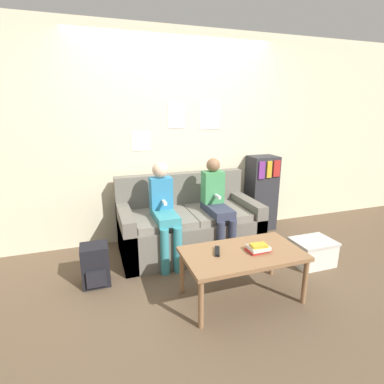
{
  "coord_description": "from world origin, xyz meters",
  "views": [
    {
      "loc": [
        -1.04,
        -2.67,
        1.66
      ],
      "look_at": [
        0.0,
        0.39,
        0.76
      ],
      "focal_mm": 28.0,
      "sensor_mm": 36.0,
      "label": 1
    }
  ],
  "objects_px": {
    "bookshelf": "(261,193)",
    "backpack": "(95,265)",
    "person_right": "(217,203)",
    "couch": "(188,226)",
    "coffee_table": "(243,257)",
    "storage_box": "(313,252)",
    "tv_remote": "(217,251)",
    "person_left": "(164,208)"
  },
  "relations": [
    {
      "from": "coffee_table",
      "to": "tv_remote",
      "type": "xyz_separation_m",
      "value": [
        -0.22,
        0.07,
        0.06
      ]
    },
    {
      "from": "person_left",
      "to": "backpack",
      "type": "xyz_separation_m",
      "value": [
        -0.75,
        -0.24,
        -0.43
      ]
    },
    {
      "from": "person_left",
      "to": "person_right",
      "type": "distance_m",
      "value": 0.62
    },
    {
      "from": "coffee_table",
      "to": "person_right",
      "type": "bearing_deg",
      "value": 81.29
    },
    {
      "from": "bookshelf",
      "to": "backpack",
      "type": "distance_m",
      "value": 2.41
    },
    {
      "from": "person_right",
      "to": "couch",
      "type": "bearing_deg",
      "value": 144.5
    },
    {
      "from": "couch",
      "to": "storage_box",
      "type": "xyz_separation_m",
      "value": [
        1.18,
        -0.8,
        -0.15
      ]
    },
    {
      "from": "couch",
      "to": "coffee_table",
      "type": "distance_m",
      "value": 1.11
    },
    {
      "from": "person_left",
      "to": "bookshelf",
      "type": "xyz_separation_m",
      "value": [
        1.52,
        0.5,
        -0.1
      ]
    },
    {
      "from": "coffee_table",
      "to": "bookshelf",
      "type": "relative_size",
      "value": 1.01
    },
    {
      "from": "couch",
      "to": "coffee_table",
      "type": "relative_size",
      "value": 1.56
    },
    {
      "from": "coffee_table",
      "to": "person_left",
      "type": "xyz_separation_m",
      "value": [
        -0.49,
        0.9,
        0.22
      ]
    },
    {
      "from": "couch",
      "to": "bookshelf",
      "type": "relative_size",
      "value": 1.57
    },
    {
      "from": "couch",
      "to": "person_right",
      "type": "height_order",
      "value": "person_right"
    },
    {
      "from": "coffee_table",
      "to": "tv_remote",
      "type": "distance_m",
      "value": 0.23
    },
    {
      "from": "person_right",
      "to": "bookshelf",
      "type": "height_order",
      "value": "person_right"
    },
    {
      "from": "couch",
      "to": "bookshelf",
      "type": "height_order",
      "value": "bookshelf"
    },
    {
      "from": "coffee_table",
      "to": "tv_remote",
      "type": "height_order",
      "value": "tv_remote"
    },
    {
      "from": "couch",
      "to": "person_left",
      "type": "relative_size",
      "value": 1.47
    },
    {
      "from": "person_right",
      "to": "storage_box",
      "type": "relative_size",
      "value": 2.57
    },
    {
      "from": "person_right",
      "to": "person_left",
      "type": "bearing_deg",
      "value": 179.82
    },
    {
      "from": "couch",
      "to": "bookshelf",
      "type": "distance_m",
      "value": 1.24
    },
    {
      "from": "person_right",
      "to": "backpack",
      "type": "xyz_separation_m",
      "value": [
        -1.37,
        -0.24,
        -0.42
      ]
    },
    {
      "from": "coffee_table",
      "to": "backpack",
      "type": "distance_m",
      "value": 1.41
    },
    {
      "from": "person_left",
      "to": "tv_remote",
      "type": "bearing_deg",
      "value": -72.0
    },
    {
      "from": "person_right",
      "to": "bookshelf",
      "type": "bearing_deg",
      "value": 29.41
    },
    {
      "from": "coffee_table",
      "to": "storage_box",
      "type": "xyz_separation_m",
      "value": [
        1.03,
        0.29,
        -0.26
      ]
    },
    {
      "from": "person_left",
      "to": "bookshelf",
      "type": "height_order",
      "value": "person_left"
    },
    {
      "from": "couch",
      "to": "bookshelf",
      "type": "xyz_separation_m",
      "value": [
        1.18,
        0.31,
        0.23
      ]
    },
    {
      "from": "storage_box",
      "to": "backpack",
      "type": "relative_size",
      "value": 1.07
    },
    {
      "from": "person_left",
      "to": "person_right",
      "type": "bearing_deg",
      "value": -0.18
    },
    {
      "from": "couch",
      "to": "backpack",
      "type": "height_order",
      "value": "couch"
    },
    {
      "from": "couch",
      "to": "person_right",
      "type": "relative_size",
      "value": 1.46
    },
    {
      "from": "coffee_table",
      "to": "storage_box",
      "type": "height_order",
      "value": "coffee_table"
    },
    {
      "from": "tv_remote",
      "to": "bookshelf",
      "type": "bearing_deg",
      "value": 70.13
    },
    {
      "from": "couch",
      "to": "coffee_table",
      "type": "bearing_deg",
      "value": -82.49
    },
    {
      "from": "tv_remote",
      "to": "couch",
      "type": "bearing_deg",
      "value": 109.31
    },
    {
      "from": "person_right",
      "to": "backpack",
      "type": "distance_m",
      "value": 1.46
    },
    {
      "from": "person_right",
      "to": "storage_box",
      "type": "xyz_separation_m",
      "value": [
        0.89,
        -0.6,
        -0.48
      ]
    },
    {
      "from": "couch",
      "to": "backpack",
      "type": "distance_m",
      "value": 1.18
    },
    {
      "from": "person_left",
      "to": "storage_box",
      "type": "xyz_separation_m",
      "value": [
        1.52,
        -0.6,
        -0.49
      ]
    },
    {
      "from": "coffee_table",
      "to": "person_left",
      "type": "relative_size",
      "value": 0.94
    }
  ]
}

